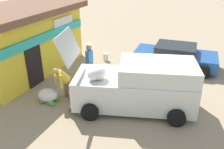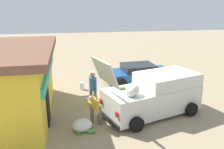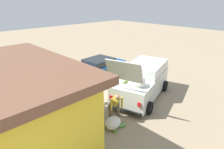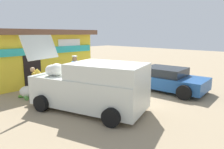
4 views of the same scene
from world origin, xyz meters
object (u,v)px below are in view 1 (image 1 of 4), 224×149
Objects in this scene: parked_sedan at (175,56)px; paint_bucket at (106,57)px; storefront_bar at (21,39)px; customer_bending at (63,80)px; delivery_van at (138,85)px; vendor_standing at (89,60)px; unloaded_banana_pile at (48,96)px.

paint_bucket is at bearing 101.40° from parked_sedan.
storefront_bar is 7.61m from parked_sedan.
customer_bending is at bearing 146.83° from parked_sedan.
delivery_van reaches higher than parked_sedan.
storefront_bar reaches higher than vendor_standing.
vendor_standing is at bearing 135.63° from parked_sedan.
vendor_standing is at bearing -4.26° from customer_bending.
delivery_van is 3.55× the size of customer_bending.
customer_bending reaches higher than paint_bucket.
delivery_van reaches higher than customer_bending.
storefront_bar is at bearing 117.11° from parked_sedan.
vendor_standing is at bearing 66.15° from delivery_van.
unloaded_banana_pile is (-5.40, 3.78, -0.32)m from parked_sedan.
parked_sedan is 2.38× the size of vendor_standing.
vendor_standing reaches higher than paint_bucket.
parked_sedan is (4.37, -0.53, -0.34)m from delivery_van.
unloaded_banana_pile is at bearing 177.29° from paint_bucket.
delivery_van is 2.82× the size of vendor_standing.
paint_bucket is at bearing 39.68° from delivery_van.
delivery_van is 3.48m from unloaded_banana_pile.
customer_bending is (-1.58, -3.44, -0.73)m from storefront_bar.
unloaded_banana_pile is (-1.02, 3.25, -0.67)m from delivery_van.
storefront_bar is 3.85m from customer_bending.
vendor_standing reaches higher than unloaded_banana_pile.
delivery_van is at bearing -140.32° from paint_bucket.
delivery_van is 12.16× the size of paint_bucket.
parked_sedan reaches higher than paint_bucket.
storefront_bar reaches higher than parked_sedan.
unloaded_banana_pile is 4.69m from paint_bucket.
customer_bending is 0.87m from unloaded_banana_pile.
delivery_van is 2.87m from vendor_standing.
storefront_bar is 6.29m from delivery_van.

